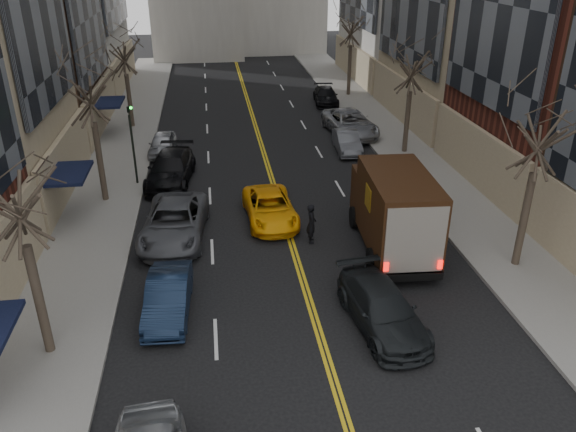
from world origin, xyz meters
name	(u,v)px	position (x,y,z in m)	size (l,w,h in m)	color
sidewalk_left	(119,155)	(-9.00, 27.00, 0.07)	(4.00, 66.00, 0.15)	slate
sidewalk_right	(397,142)	(9.00, 27.00, 0.07)	(4.00, 66.00, 0.15)	slate
tree_lf_near	(10,174)	(-8.80, 8.00, 6.24)	(3.20, 3.20, 8.41)	#382D23
tree_lf_mid	(86,72)	(-8.80, 20.00, 6.60)	(3.20, 3.20, 8.91)	#382D23
tree_lf_far	(122,41)	(-8.80, 33.00, 6.02)	(3.20, 3.20, 8.12)	#382D23
tree_rt_near	(546,113)	(8.80, 11.00, 6.45)	(3.20, 3.20, 8.71)	#382D23
tree_rt_mid	(413,53)	(8.80, 25.00, 6.17)	(3.20, 3.20, 8.32)	#382D23
tree_rt_far	(352,14)	(8.80, 40.00, 6.74)	(3.20, 3.20, 9.11)	#382D23
traffic_signal	(132,136)	(-7.39, 22.00, 2.82)	(0.29, 0.26, 4.70)	black
ups_truck	(394,210)	(4.20, 13.19, 1.83)	(3.04, 6.77, 3.63)	black
observer_sedan	(382,309)	(2.21, 7.92, 0.71)	(2.59, 5.13, 1.43)	black
taxi	(270,208)	(-0.67, 16.65, 0.67)	(2.23, 4.84, 1.34)	#FFAD0A
pedestrian	(311,223)	(0.89, 14.27, 0.91)	(0.66, 0.43, 1.81)	black
parked_lf_b	(168,297)	(-5.10, 9.71, 0.69)	(1.45, 4.17, 1.37)	#101C33
parked_lf_c	(174,222)	(-5.10, 15.45, 0.80)	(2.64, 5.73, 1.59)	#4E4F55
parked_lf_d	(171,169)	(-5.56, 22.16, 0.80)	(2.25, 5.53, 1.60)	black
parked_lf_e	(163,144)	(-6.30, 27.05, 0.65)	(1.53, 3.81, 1.30)	#A8AAAF
parked_rt_a	(347,142)	(5.27, 25.81, 0.65)	(1.38, 3.97, 1.31)	#505258
parked_rt_b	(350,123)	(6.30, 29.27, 0.82)	(2.72, 5.90, 1.64)	#A6A7AD
parked_rt_c	(326,96)	(6.30, 37.60, 0.66)	(1.85, 4.54, 1.32)	black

